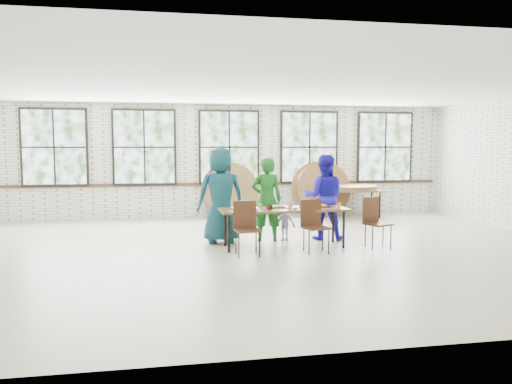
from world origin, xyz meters
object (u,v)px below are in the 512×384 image
chair_near_right (313,221)px  storage_table (348,192)px  dining_table (284,211)px  chair_near_left (246,223)px

chair_near_right → storage_table: (2.16, 4.00, 0.13)m
chair_near_right → dining_table: bearing=117.4°
dining_table → chair_near_right: size_ratio=2.54×
chair_near_left → chair_near_right: 1.24m
dining_table → storage_table: size_ratio=1.30×
dining_table → chair_near_left: 0.97m
dining_table → chair_near_left: bearing=-148.2°
chair_near_left → chair_near_right: (1.24, 0.04, 0.00)m
dining_table → storage_table: bearing=52.2°
dining_table → chair_near_left: size_ratio=2.54×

